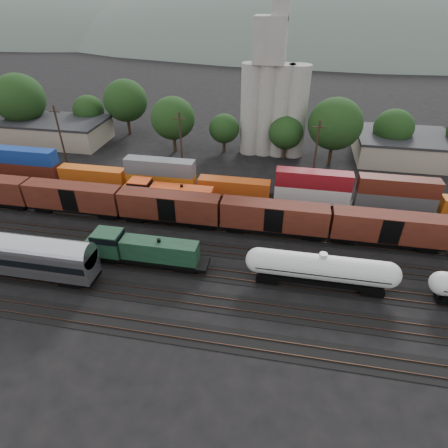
% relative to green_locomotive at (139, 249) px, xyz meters
% --- Properties ---
extents(ground, '(600.00, 600.00, 0.00)m').
position_rel_green_locomotive_xyz_m(ground, '(10.00, 5.00, -2.47)').
color(ground, black).
extents(tracks, '(180.00, 33.20, 0.20)m').
position_rel_green_locomotive_xyz_m(tracks, '(10.00, 5.00, -2.42)').
color(tracks, black).
rests_on(tracks, ground).
extents(green_locomotive, '(16.27, 2.87, 4.31)m').
position_rel_green_locomotive_xyz_m(green_locomotive, '(0.00, 0.00, 0.00)').
color(green_locomotive, black).
rests_on(green_locomotive, ground).
extents(tank_car_a, '(17.84, 3.19, 4.68)m').
position_rel_green_locomotive_xyz_m(tank_car_a, '(22.60, -0.00, 0.31)').
color(tank_car_a, silver).
rests_on(tank_car_a, ground).
extents(orange_locomotive, '(16.57, 2.76, 4.14)m').
position_rel_green_locomotive_xyz_m(orange_locomotive, '(-1.40, 15.00, -0.09)').
color(orange_locomotive, black).
rests_on(orange_locomotive, ground).
extents(boxcar_string, '(169.00, 2.90, 4.20)m').
position_rel_green_locomotive_xyz_m(boxcar_string, '(16.36, 10.00, 0.65)').
color(boxcar_string, black).
rests_on(boxcar_string, ground).
extents(container_wall, '(174.59, 2.60, 5.80)m').
position_rel_green_locomotive_xyz_m(container_wall, '(13.52, 20.00, 0.19)').
color(container_wall, black).
rests_on(container_wall, ground).
extents(grain_silo, '(13.40, 5.00, 29.00)m').
position_rel_green_locomotive_xyz_m(grain_silo, '(13.28, 41.00, 8.79)').
color(grain_silo, '#9A978D').
rests_on(grain_silo, ground).
extents(industrial_sheds, '(119.38, 17.26, 5.10)m').
position_rel_green_locomotive_xyz_m(industrial_sheds, '(16.63, 40.25, 0.09)').
color(industrial_sheds, '#9E937F').
rests_on(industrial_sheds, ground).
extents(tree_band, '(162.15, 19.43, 14.43)m').
position_rel_green_locomotive_xyz_m(tree_band, '(-1.84, 41.09, 5.00)').
color(tree_band, black).
rests_on(tree_band, ground).
extents(utility_poles, '(122.20, 0.36, 12.00)m').
position_rel_green_locomotive_xyz_m(utility_poles, '(10.00, 27.00, 3.74)').
color(utility_poles, black).
rests_on(utility_poles, ground).
extents(distant_hills, '(860.00, 286.00, 130.00)m').
position_rel_green_locomotive_xyz_m(distant_hills, '(33.92, 265.00, -23.03)').
color(distant_hills, '#59665B').
rests_on(distant_hills, ground).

